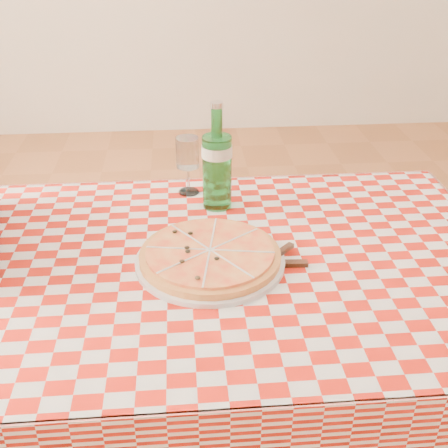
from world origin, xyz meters
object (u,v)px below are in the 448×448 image
(pizza_plate, at_px, (210,255))
(water_bottle, at_px, (217,156))
(wine_glass, at_px, (188,166))
(dining_table, at_px, (234,293))

(pizza_plate, relative_size, water_bottle, 1.18)
(water_bottle, xyz_separation_m, wine_glass, (-0.08, 0.09, -0.06))
(dining_table, distance_m, water_bottle, 0.36)
(dining_table, height_order, wine_glass, wine_glass)
(dining_table, relative_size, water_bottle, 4.12)
(pizza_plate, height_order, water_bottle, water_bottle)
(dining_table, relative_size, pizza_plate, 3.49)
(pizza_plate, xyz_separation_m, wine_glass, (-0.04, 0.37, 0.06))
(dining_table, height_order, water_bottle, water_bottle)
(dining_table, xyz_separation_m, pizza_plate, (-0.06, -0.01, 0.12))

